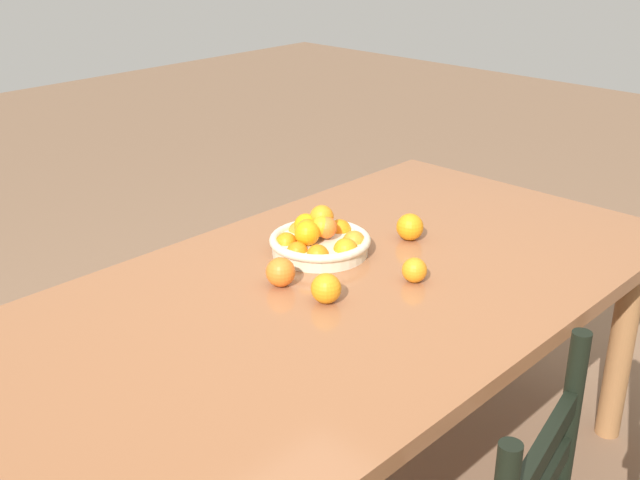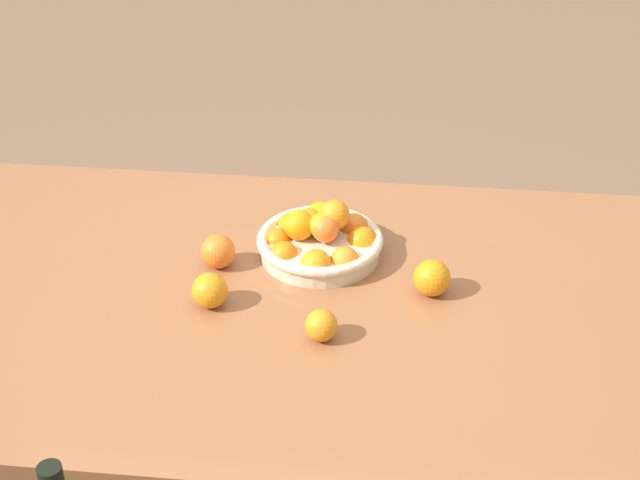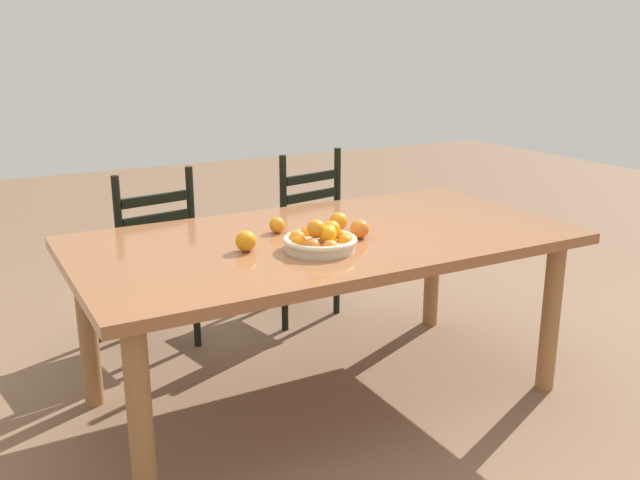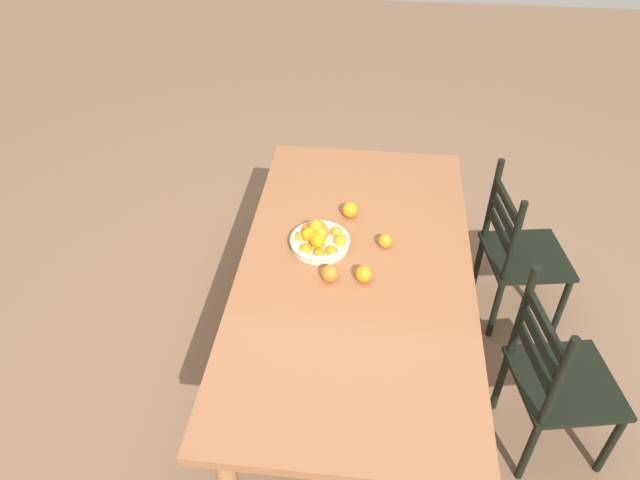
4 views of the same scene
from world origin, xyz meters
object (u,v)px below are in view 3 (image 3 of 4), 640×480
at_px(chair_near_window, 296,239).
at_px(orange_loose_0, 360,229).
at_px(dining_table, 325,254).
at_px(fruit_bowl, 320,240).
at_px(chair_by_cabinet, 147,265).
at_px(orange_loose_2, 246,241).
at_px(orange_loose_1, 338,221).
at_px(orange_loose_3, 277,225).

xyz_separation_m(chair_near_window, orange_loose_0, (-0.22, -1.00, 0.32)).
relative_size(dining_table, chair_near_window, 2.14).
bearing_deg(fruit_bowl, chair_by_cabinet, 110.89).
xyz_separation_m(chair_near_window, orange_loose_2, (-0.69, -0.95, 0.32)).
height_order(chair_near_window, fruit_bowl, chair_near_window).
height_order(fruit_bowl, orange_loose_0, fruit_bowl).
bearing_deg(orange_loose_2, orange_loose_0, -6.73).
bearing_deg(orange_loose_1, fruit_bowl, -133.63).
relative_size(chair_by_cabinet, orange_loose_3, 13.98).
height_order(chair_by_cabinet, orange_loose_1, chair_by_cabinet).
distance_m(dining_table, orange_loose_3, 0.23).
relative_size(fruit_bowl, orange_loose_3, 4.32).
distance_m(chair_near_window, chair_by_cabinet, 0.83).
bearing_deg(chair_near_window, chair_by_cabinet, -9.03).
bearing_deg(chair_by_cabinet, fruit_bowl, 101.30).
distance_m(dining_table, fruit_bowl, 0.25).
xyz_separation_m(chair_by_cabinet, orange_loose_1, (0.60, -0.82, 0.33)).
distance_m(chair_by_cabinet, orange_loose_1, 1.07).
bearing_deg(orange_loose_0, orange_loose_2, 173.27).
bearing_deg(fruit_bowl, chair_near_window, 67.80).
height_order(dining_table, orange_loose_0, orange_loose_0).
bearing_deg(orange_loose_2, chair_near_window, 54.04).
xyz_separation_m(chair_near_window, fruit_bowl, (-0.44, -1.07, 0.32)).
bearing_deg(chair_by_cabinet, chair_near_window, 172.87).
distance_m(orange_loose_1, orange_loose_2, 0.47).
bearing_deg(fruit_bowl, dining_table, 56.10).
height_order(orange_loose_2, orange_loose_3, orange_loose_2).
distance_m(dining_table, orange_loose_0, 0.19).
xyz_separation_m(chair_near_window, chair_by_cabinet, (-0.83, -0.04, -0.01)).
xyz_separation_m(orange_loose_2, orange_loose_3, (0.22, 0.18, -0.01)).
relative_size(chair_by_cabinet, orange_loose_1, 12.16).
distance_m(fruit_bowl, orange_loose_2, 0.28).
distance_m(chair_by_cabinet, orange_loose_2, 0.98).
bearing_deg(orange_loose_0, chair_near_window, 77.73).
bearing_deg(fruit_bowl, orange_loose_2, 153.24).
bearing_deg(dining_table, orange_loose_1, 24.26).
height_order(orange_loose_1, orange_loose_3, orange_loose_1).
bearing_deg(chair_near_window, orange_loose_1, 63.46).
height_order(dining_table, fruit_bowl, fruit_bowl).
distance_m(chair_by_cabinet, fruit_bowl, 1.16).
bearing_deg(dining_table, fruit_bowl, -123.90).
bearing_deg(dining_table, orange_loose_0, -47.32).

